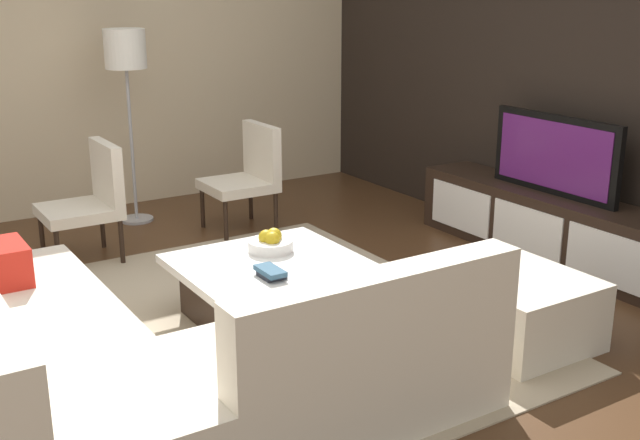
{
  "coord_description": "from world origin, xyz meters",
  "views": [
    {
      "loc": [
        3.79,
        -2.02,
        1.99
      ],
      "look_at": [
        -0.15,
        0.48,
        0.57
      ],
      "focal_mm": 44.13,
      "sensor_mm": 36.0,
      "label": 1
    }
  ],
  "objects_px": {
    "media_console": "(548,226)",
    "fruit_bowl": "(271,243)",
    "television": "(555,155)",
    "coffee_table": "(271,290)",
    "accent_chair_far": "(248,171)",
    "sectional_couch": "(149,358)",
    "floor_lamp": "(126,60)",
    "accent_chair_near": "(91,196)",
    "ottoman": "(522,311)",
    "book_stack": "(271,273)"
  },
  "relations": [
    {
      "from": "fruit_bowl",
      "to": "book_stack",
      "type": "xyz_separation_m",
      "value": [
        0.4,
        -0.22,
        -0.02
      ]
    },
    {
      "from": "accent_chair_near",
      "to": "fruit_bowl",
      "type": "distance_m",
      "value": 1.66
    },
    {
      "from": "accent_chair_near",
      "to": "accent_chair_far",
      "type": "bearing_deg",
      "value": 103.91
    },
    {
      "from": "television",
      "to": "sectional_couch",
      "type": "relative_size",
      "value": 0.46
    },
    {
      "from": "television",
      "to": "accent_chair_far",
      "type": "bearing_deg",
      "value": -140.62
    },
    {
      "from": "media_console",
      "to": "accent_chair_far",
      "type": "height_order",
      "value": "accent_chair_far"
    },
    {
      "from": "media_console",
      "to": "fruit_bowl",
      "type": "height_order",
      "value": "fruit_bowl"
    },
    {
      "from": "fruit_bowl",
      "to": "floor_lamp",
      "type": "bearing_deg",
      "value": -178.26
    },
    {
      "from": "book_stack",
      "to": "media_console",
      "type": "bearing_deg",
      "value": 92.93
    },
    {
      "from": "accent_chair_near",
      "to": "book_stack",
      "type": "xyz_separation_m",
      "value": [
        1.92,
        0.44,
        -0.08
      ]
    },
    {
      "from": "television",
      "to": "sectional_couch",
      "type": "bearing_deg",
      "value": -81.16
    },
    {
      "from": "television",
      "to": "book_stack",
      "type": "bearing_deg",
      "value": -87.07
    },
    {
      "from": "sectional_couch",
      "to": "ottoman",
      "type": "height_order",
      "value": "sectional_couch"
    },
    {
      "from": "sectional_couch",
      "to": "accent_chair_far",
      "type": "bearing_deg",
      "value": 143.38
    },
    {
      "from": "sectional_couch",
      "to": "accent_chair_far",
      "type": "xyz_separation_m",
      "value": [
        -2.38,
        1.77,
        0.21
      ]
    },
    {
      "from": "accent_chair_near",
      "to": "accent_chair_far",
      "type": "distance_m",
      "value": 1.33
    },
    {
      "from": "media_console",
      "to": "fruit_bowl",
      "type": "relative_size",
      "value": 8.25
    },
    {
      "from": "sectional_couch",
      "to": "coffee_table",
      "type": "xyz_separation_m",
      "value": [
        -0.61,
        1.0,
        -0.08
      ]
    },
    {
      "from": "coffee_table",
      "to": "book_stack",
      "type": "height_order",
      "value": "book_stack"
    },
    {
      "from": "accent_chair_near",
      "to": "ottoman",
      "type": "bearing_deg",
      "value": 41.53
    },
    {
      "from": "media_console",
      "to": "accent_chair_near",
      "type": "bearing_deg",
      "value": -122.16
    },
    {
      "from": "floor_lamp",
      "to": "book_stack",
      "type": "distance_m",
      "value": 2.86
    },
    {
      "from": "television",
      "to": "floor_lamp",
      "type": "xyz_separation_m",
      "value": [
        -2.57,
        -2.27,
        0.59
      ]
    },
    {
      "from": "sectional_couch",
      "to": "floor_lamp",
      "type": "bearing_deg",
      "value": 161.5
    },
    {
      "from": "media_console",
      "to": "accent_chair_far",
      "type": "bearing_deg",
      "value": -140.63
    },
    {
      "from": "media_console",
      "to": "coffee_table",
      "type": "distance_m",
      "value": 2.3
    },
    {
      "from": "ottoman",
      "to": "accent_chair_near",
      "type": "bearing_deg",
      "value": -149.49
    },
    {
      "from": "accent_chair_near",
      "to": "sectional_couch",
      "type": "bearing_deg",
      "value": 0.27
    },
    {
      "from": "ottoman",
      "to": "book_stack",
      "type": "bearing_deg",
      "value": -124.74
    },
    {
      "from": "accent_chair_far",
      "to": "media_console",
      "type": "bearing_deg",
      "value": 33.14
    },
    {
      "from": "fruit_bowl",
      "to": "accent_chair_far",
      "type": "distance_m",
      "value": 1.72
    },
    {
      "from": "coffee_table",
      "to": "floor_lamp",
      "type": "xyz_separation_m",
      "value": [
        -2.47,
        0.03,
        1.17
      ]
    },
    {
      "from": "media_console",
      "to": "floor_lamp",
      "type": "xyz_separation_m",
      "value": [
        -2.57,
        -2.26,
        1.13
      ]
    },
    {
      "from": "coffee_table",
      "to": "accent_chair_near",
      "type": "distance_m",
      "value": 1.81
    },
    {
      "from": "floor_lamp",
      "to": "ottoman",
      "type": "xyz_separation_m",
      "value": [
        3.5,
        1.02,
        -1.18
      ]
    },
    {
      "from": "fruit_bowl",
      "to": "television",
      "type": "bearing_deg",
      "value": 82.74
    },
    {
      "from": "floor_lamp",
      "to": "book_stack",
      "type": "bearing_deg",
      "value": -3.24
    },
    {
      "from": "coffee_table",
      "to": "floor_lamp",
      "type": "bearing_deg",
      "value": 179.27
    },
    {
      "from": "floor_lamp",
      "to": "fruit_bowl",
      "type": "height_order",
      "value": "floor_lamp"
    },
    {
      "from": "media_console",
      "to": "television",
      "type": "relative_size",
      "value": 2.06
    },
    {
      "from": "fruit_bowl",
      "to": "media_console",
      "type": "bearing_deg",
      "value": 82.74
    },
    {
      "from": "television",
      "to": "coffee_table",
      "type": "bearing_deg",
      "value": -92.49
    },
    {
      "from": "ottoman",
      "to": "fruit_bowl",
      "type": "relative_size",
      "value": 2.5
    },
    {
      "from": "ottoman",
      "to": "book_stack",
      "type": "relative_size",
      "value": 3.3
    },
    {
      "from": "coffee_table",
      "to": "ottoman",
      "type": "relative_size",
      "value": 1.52
    },
    {
      "from": "coffee_table",
      "to": "book_stack",
      "type": "bearing_deg",
      "value": -28.41
    },
    {
      "from": "television",
      "to": "sectional_couch",
      "type": "height_order",
      "value": "television"
    },
    {
      "from": "accent_chair_near",
      "to": "book_stack",
      "type": "distance_m",
      "value": 1.97
    },
    {
      "from": "television",
      "to": "floor_lamp",
      "type": "distance_m",
      "value": 3.47
    },
    {
      "from": "television",
      "to": "book_stack",
      "type": "distance_m",
      "value": 2.45
    }
  ]
}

